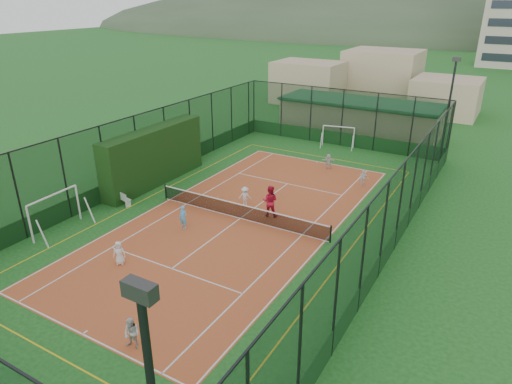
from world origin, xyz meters
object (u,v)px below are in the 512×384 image
at_px(white_bench, 121,197).
at_px(child_far_back, 328,161).
at_px(floodlight_ne, 448,112).
at_px(coach, 270,201).
at_px(child_near_mid, 183,217).
at_px(child_far_left, 245,196).
at_px(clubhouse, 359,116).
at_px(futsal_goal_near, 55,213).
at_px(child_far_right, 363,178).
at_px(child_near_right, 132,333).
at_px(futsal_goal_far, 338,137).
at_px(child_near_left, 119,253).

height_order(white_bench, child_far_back, child_far_back).
xyz_separation_m(floodlight_ne, coach, (-7.22, -15.40, -3.13)).
relative_size(child_near_mid, child_far_left, 1.08).
bearing_deg(child_far_back, floodlight_ne, -171.11).
distance_m(clubhouse, coach, 20.85).
relative_size(clubhouse, futsal_goal_near, 4.45).
bearing_deg(white_bench, child_far_right, 53.03).
height_order(child_far_left, child_far_right, child_far_left).
relative_size(child_far_left, child_far_back, 1.13).
distance_m(white_bench, child_far_back, 15.78).
relative_size(clubhouse, child_far_left, 11.79).
xyz_separation_m(child_near_right, coach, (-0.91, 12.61, 0.32)).
height_order(clubhouse, child_near_mid, clubhouse).
relative_size(child_near_right, child_far_back, 1.17).
bearing_deg(futsal_goal_far, white_bench, -124.84).
bearing_deg(child_near_left, clubhouse, 52.64).
relative_size(child_near_mid, child_far_back, 1.22).
bearing_deg(futsal_goal_near, coach, -53.78).
relative_size(white_bench, futsal_goal_near, 0.49).
bearing_deg(white_bench, child_near_left, -32.78).
distance_m(floodlight_ne, child_far_right, 9.43).
height_order(child_near_left, child_far_back, child_near_left).
bearing_deg(clubhouse, futsal_goal_near, -106.10).
bearing_deg(child_near_right, child_near_mid, 111.50).
height_order(clubhouse, coach, clubhouse).
bearing_deg(clubhouse, child_near_mid, -95.05).
xyz_separation_m(child_far_right, coach, (-3.39, -7.54, 0.41)).
xyz_separation_m(white_bench, coach, (9.18, 3.20, 0.53)).
relative_size(child_near_mid, child_far_right, 1.20).
height_order(child_far_back, coach, coach).
bearing_deg(child_near_right, floodlight_ne, 71.63).
relative_size(child_near_left, child_far_right, 1.07).
distance_m(floodlight_ne, white_bench, 25.06).
distance_m(child_far_back, coach, 9.70).
distance_m(futsal_goal_near, child_near_left, 5.78).
bearing_deg(child_far_left, futsal_goal_near, 26.72).
bearing_deg(floodlight_ne, child_far_left, -122.01).
bearing_deg(child_near_mid, futsal_goal_far, 85.05).
relative_size(floodlight_ne, futsal_goal_near, 2.42).
distance_m(floodlight_ne, futsal_goal_near, 28.77).
height_order(clubhouse, child_near_right, clubhouse).
bearing_deg(child_near_left, coach, 32.94).
height_order(floodlight_ne, clubhouse, floodlight_ne).
xyz_separation_m(futsal_goal_far, child_far_left, (-0.63, -14.83, -0.26)).
distance_m(white_bench, child_far_right, 16.54).
xyz_separation_m(child_near_mid, child_far_right, (6.96, 11.43, -0.12)).
bearing_deg(child_near_left, futsal_goal_far, 51.70).
relative_size(child_far_right, coach, 0.59).
bearing_deg(child_far_back, child_near_mid, 46.52).
height_order(child_near_mid, coach, coach).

